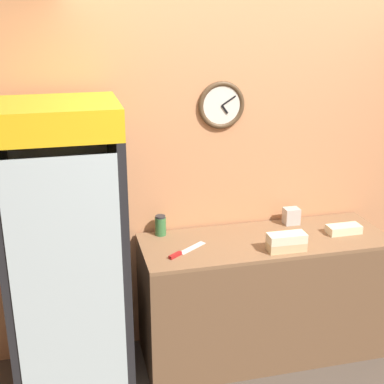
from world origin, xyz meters
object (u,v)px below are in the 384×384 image
at_px(beverage_cooler, 65,239).
at_px(condiment_jar, 161,225).
at_px(sandwich_flat_left, 344,229).
at_px(sandwich_stack_bottom, 286,246).
at_px(sandwich_stack_middle, 287,238).
at_px(napkin_dispenser, 291,216).
at_px(chefs_knife, 182,252).

relative_size(beverage_cooler, condiment_jar, 13.36).
height_order(beverage_cooler, sandwich_flat_left, beverage_cooler).
distance_m(sandwich_stack_bottom, sandwich_stack_middle, 0.06).
bearing_deg(napkin_dispenser, condiment_jar, 178.23).
distance_m(sandwich_stack_middle, chefs_knife, 0.69).
distance_m(beverage_cooler, sandwich_stack_middle, 1.42).
bearing_deg(condiment_jar, chefs_knife, -75.71).
relative_size(sandwich_stack_middle, condiment_jar, 1.77).
bearing_deg(sandwich_stack_middle, beverage_cooler, 171.84).
relative_size(sandwich_stack_middle, chefs_knife, 0.87).
height_order(sandwich_stack_bottom, sandwich_stack_middle, sandwich_stack_middle).
distance_m(sandwich_stack_middle, napkin_dispenser, 0.47).
bearing_deg(condiment_jar, napkin_dispenser, -1.77).
relative_size(beverage_cooler, sandwich_stack_bottom, 7.54).
height_order(sandwich_flat_left, napkin_dispenser, napkin_dispenser).
distance_m(chefs_knife, condiment_jar, 0.34).
distance_m(sandwich_stack_bottom, napkin_dispenser, 0.47).
xyz_separation_m(sandwich_stack_middle, chefs_knife, (-0.67, 0.12, -0.08)).
xyz_separation_m(beverage_cooler, napkin_dispenser, (1.61, 0.21, -0.08)).
bearing_deg(sandwich_flat_left, condiment_jar, 167.65).
bearing_deg(chefs_knife, sandwich_stack_middle, -10.02).
xyz_separation_m(sandwich_flat_left, chefs_knife, (-1.18, -0.05, -0.02)).
relative_size(sandwich_stack_bottom, condiment_jar, 1.77).
bearing_deg(beverage_cooler, napkin_dispenser, 7.44).
bearing_deg(condiment_jar, beverage_cooler, -159.60).
bearing_deg(beverage_cooler, sandwich_stack_bottom, -8.16).
bearing_deg(sandwich_flat_left, sandwich_stack_bottom, -161.87).
height_order(beverage_cooler, sandwich_stack_middle, beverage_cooler).
height_order(sandwich_stack_bottom, condiment_jar, condiment_jar).
height_order(sandwich_stack_bottom, chefs_knife, sandwich_stack_bottom).
distance_m(sandwich_stack_bottom, sandwich_flat_left, 0.53).
distance_m(beverage_cooler, condiment_jar, 0.69).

